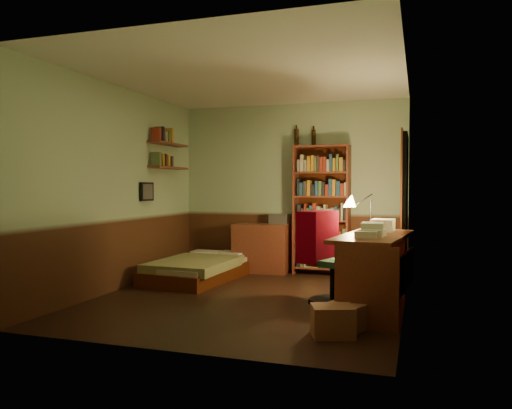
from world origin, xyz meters
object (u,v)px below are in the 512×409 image
(office_chair, at_px, (333,255))
(cardboard_box_b, at_px, (347,316))
(bed, at_px, (199,261))
(desk, at_px, (373,273))
(bookshelf, at_px, (322,210))
(dresser, at_px, (261,248))
(mini_stereo, at_px, (280,219))
(desk_lamp, at_px, (371,205))
(cardboard_box_a, at_px, (333,321))

(office_chair, distance_m, cardboard_box_b, 1.07)
(bed, height_order, desk, desk)
(bookshelf, height_order, desk, bookshelf)
(office_chair, bearing_deg, bookshelf, 125.42)
(bed, bearing_deg, desk, -17.91)
(dresser, distance_m, desk, 2.66)
(mini_stereo, bearing_deg, office_chair, -57.12)
(bed, xyz_separation_m, dresser, (0.66, 0.85, 0.11))
(dresser, xyz_separation_m, desk_lamp, (1.76, -1.16, 0.73))
(cardboard_box_b, bearing_deg, cardboard_box_a, -107.26)
(mini_stereo, height_order, desk_lamp, desk_lamp)
(dresser, relative_size, desk_lamp, 1.45)
(bookshelf, relative_size, office_chair, 1.76)
(mini_stereo, distance_m, bookshelf, 0.67)
(cardboard_box_b, bearing_deg, desk_lamp, 87.05)
(dresser, distance_m, cardboard_box_a, 3.37)
(mini_stereo, relative_size, cardboard_box_a, 0.81)
(bed, height_order, cardboard_box_b, bed)
(bed, xyz_separation_m, desk_lamp, (2.42, -0.31, 0.84))
(desk, xyz_separation_m, cardboard_box_a, (-0.26, -1.05, -0.27))
(dresser, height_order, bookshelf, bookshelf)
(bookshelf, bearing_deg, desk, -62.08)
(desk_lamp, height_order, cardboard_box_b, desk_lamp)
(desk, bearing_deg, mini_stereo, 134.80)
(cardboard_box_a, height_order, cardboard_box_b, cardboard_box_a)
(bed, xyz_separation_m, office_chair, (2.05, -0.91, 0.29))
(bookshelf, xyz_separation_m, cardboard_box_b, (0.76, -2.77, -0.85))
(dresser, height_order, cardboard_box_a, dresser)
(bookshelf, bearing_deg, cardboard_box_b, -71.73)
(bookshelf, bearing_deg, mini_stereo, 179.46)
(cardboard_box_a, bearing_deg, dresser, 118.26)
(cardboard_box_b, bearing_deg, dresser, 122.01)
(desk_lamp, distance_m, office_chair, 0.89)
(dresser, distance_m, bookshelf, 1.10)
(mini_stereo, height_order, office_chair, office_chair)
(bed, distance_m, office_chair, 2.26)
(bed, height_order, bookshelf, bookshelf)
(bed, xyz_separation_m, mini_stereo, (0.92, 0.97, 0.57))
(desk_lamp, xyz_separation_m, cardboard_box_b, (-0.08, -1.53, -0.98))
(mini_stereo, relative_size, office_chair, 0.27)
(bed, bearing_deg, cardboard_box_a, -38.08)
(mini_stereo, bearing_deg, bed, -131.56)
(desk, height_order, desk_lamp, desk_lamp)
(mini_stereo, xyz_separation_m, cardboard_box_a, (1.33, -3.09, -0.69))
(bed, height_order, office_chair, office_chair)
(desk_lamp, bearing_deg, mini_stereo, 144.60)
(mini_stereo, bearing_deg, desk_lamp, -38.78)
(mini_stereo, xyz_separation_m, desk, (1.59, -2.04, -0.42))
(desk_lamp, distance_m, cardboard_box_a, 2.05)
(desk, xyz_separation_m, office_chair, (-0.46, 0.16, 0.14))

